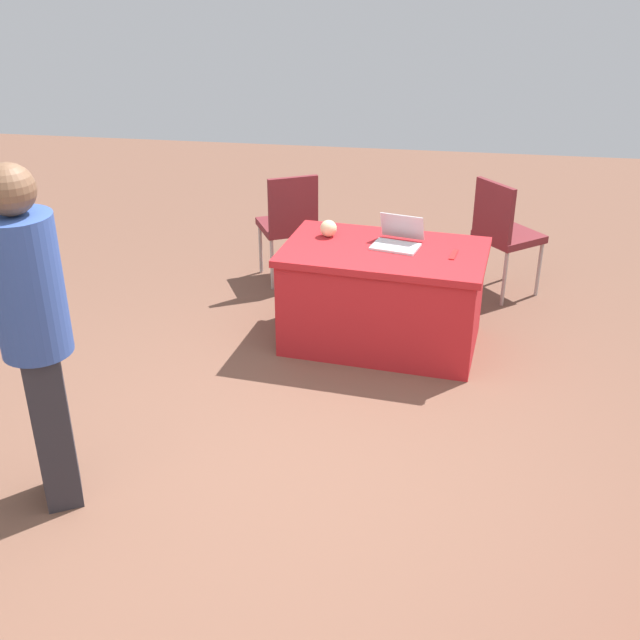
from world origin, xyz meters
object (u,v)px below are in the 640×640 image
chair_back_row (503,230)px  person_attendee_browsing (34,325)px  scissors_red (454,255)px  table_foreground (383,296)px  laptop_silver (398,240)px  yarn_ball (328,228)px  chair_near_front (289,220)px

chair_back_row → person_attendee_browsing: bearing=-78.5°
chair_back_row → scissors_red: chair_back_row is taller
table_foreground → laptop_silver: 0.42m
yarn_ball → scissors_red: bearing=165.8°
scissors_red → chair_near_front: bearing=-118.1°
chair_near_front → yarn_ball: chair_near_front is taller
laptop_silver → scissors_red: size_ratio=2.09×
chair_back_row → person_attendee_browsing: person_attendee_browsing is taller
table_foreground → scissors_red: scissors_red is taller
chair_near_front → chair_back_row: size_ratio=0.98×
table_foreground → chair_near_front: 1.34m
table_foreground → person_attendee_browsing: (1.53, 2.02, 0.66)m
chair_near_front → yarn_ball: 0.97m
yarn_ball → table_foreground: bearing=157.0°
chair_near_front → person_attendee_browsing: (0.65, 3.02, 0.47)m
chair_near_front → laptop_silver: bearing=-71.5°
yarn_ball → laptop_silver: bearing=168.3°
scissors_red → laptop_silver: bearing=-97.8°
chair_near_front → yarn_ball: (-0.46, 0.82, 0.25)m
table_foreground → chair_near_front: bearing=-48.6°
laptop_silver → scissors_red: (-0.39, 0.12, -0.04)m
chair_near_front → scissors_red: bearing=-65.3°
person_attendee_browsing → scissors_red: 2.83m
yarn_ball → scissors_red: size_ratio=0.68×
chair_back_row → yarn_ball: bearing=-97.6°
chair_near_front → person_attendee_browsing: size_ratio=0.53×
chair_back_row → laptop_silver: size_ratio=2.59×
person_attendee_browsing → scissors_red: (-2.01, -1.97, -0.28)m
chair_back_row → yarn_ball: 1.57m
table_foreground → chair_back_row: size_ratio=1.54×
chair_back_row → laptop_silver: bearing=-80.5°
chair_near_front → yarn_ball: size_ratio=7.88×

